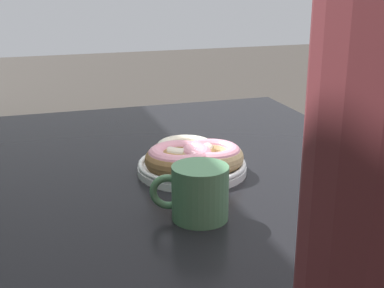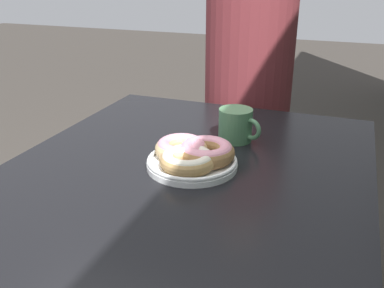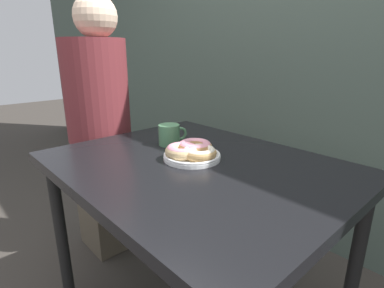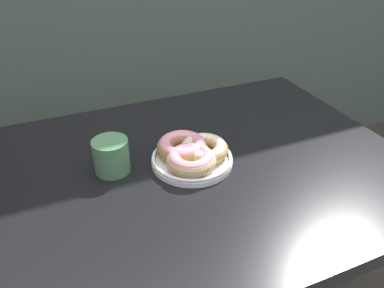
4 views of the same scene
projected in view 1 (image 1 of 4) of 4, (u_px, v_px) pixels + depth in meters
dining_table at (192, 202)px, 1.13m from camera, size 1.08×0.86×0.76m
donut_plate at (192, 158)px, 1.06m from camera, size 0.23×0.25×0.06m
coffee_mug at (198, 192)px, 0.86m from camera, size 0.09×0.12×0.09m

